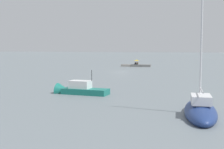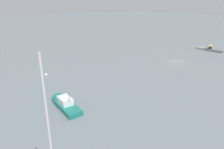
% 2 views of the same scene
% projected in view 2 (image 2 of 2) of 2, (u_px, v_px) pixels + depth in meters
% --- Properties ---
extents(ground_plane, '(500.00, 500.00, 0.00)m').
position_uv_depth(ground_plane, '(176.00, 61.00, 49.25)').
color(ground_plane, slate).
extents(seawall_pier, '(7.99, 1.59, 0.62)m').
position_uv_depth(seawall_pier, '(210.00, 50.00, 60.43)').
color(seawall_pier, slate).
rests_on(seawall_pier, ground_plane).
extents(person_seated_brown_left, '(0.48, 0.66, 0.73)m').
position_uv_depth(person_seated_brown_left, '(211.00, 48.00, 59.87)').
color(person_seated_brown_left, '#1E2333').
rests_on(person_seated_brown_left, seawall_pier).
extents(person_seated_dark_right, '(0.48, 0.66, 0.73)m').
position_uv_depth(person_seated_dark_right, '(209.00, 48.00, 60.34)').
color(person_seated_dark_right, '#1E2333').
rests_on(person_seated_dark_right, seawall_pier).
extents(umbrella_open_yellow, '(1.47, 1.47, 1.31)m').
position_uv_depth(umbrella_open_yellow, '(211.00, 45.00, 59.85)').
color(umbrella_open_yellow, black).
rests_on(umbrella_open_yellow, seawall_pier).
extents(motorboat_teal_far, '(6.30, 2.43, 3.46)m').
position_uv_depth(motorboat_teal_far, '(64.00, 104.00, 27.43)').
color(motorboat_teal_far, '#197266').
rests_on(motorboat_teal_far, ground_plane).
extents(mooring_buoy_mid, '(0.56, 0.56, 0.56)m').
position_uv_depth(mooring_buoy_mid, '(46.00, 75.00, 39.71)').
color(mooring_buoy_mid, white).
rests_on(mooring_buoy_mid, ground_plane).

